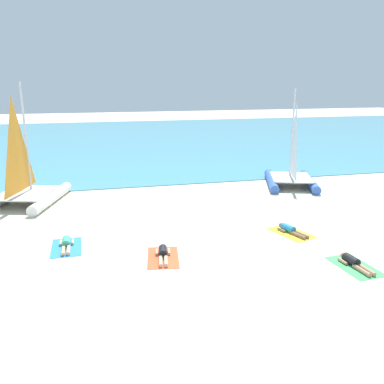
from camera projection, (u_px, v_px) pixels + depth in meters
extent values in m
plane|color=beige|center=(171.00, 190.00, 23.83)|extent=(120.00, 120.00, 0.00)
cube|color=#4C9EB7|center=(133.00, 140.00, 43.41)|extent=(120.00, 40.00, 0.05)
cylinder|color=white|center=(5.00, 197.00, 21.32)|extent=(1.87, 4.58, 0.53)
cylinder|color=white|center=(51.00, 198.00, 21.18)|extent=(1.87, 4.58, 0.53)
cube|color=silver|center=(26.00, 193.00, 20.96)|extent=(3.19, 3.55, 0.07)
cylinder|color=silver|center=(26.00, 138.00, 20.88)|extent=(0.11, 0.11, 5.52)
pyramid|color=orange|center=(16.00, 144.00, 19.87)|extent=(0.78, 2.34, 4.63)
cylinder|color=blue|center=(271.00, 181.00, 24.87)|extent=(1.88, 4.26, 0.50)
cylinder|color=blue|center=(310.00, 182.00, 24.66)|extent=(1.88, 4.26, 0.50)
cube|color=silver|center=(291.00, 177.00, 24.49)|extent=(3.05, 3.36, 0.06)
cylinder|color=silver|center=(292.00, 133.00, 24.42)|extent=(0.10, 0.10, 5.16)
pyramid|color=white|center=(295.00, 138.00, 23.48)|extent=(0.80, 2.17, 4.33)
cube|color=#338CD8|center=(66.00, 247.00, 15.60)|extent=(1.12, 1.91, 0.01)
cylinder|color=#3FB28C|center=(66.00, 242.00, 15.74)|extent=(0.31, 0.62, 0.30)
sphere|color=#D8AD84|center=(67.00, 238.00, 16.12)|extent=(0.22, 0.22, 0.22)
cylinder|color=#D8AD84|center=(63.00, 250.00, 15.13)|extent=(0.15, 0.78, 0.14)
cylinder|color=#D8AD84|center=(68.00, 250.00, 15.18)|extent=(0.15, 0.78, 0.14)
cylinder|color=#D8AD84|center=(61.00, 243.00, 15.86)|extent=(0.11, 0.45, 0.10)
cylinder|color=#D8AD84|center=(73.00, 242.00, 15.96)|extent=(0.11, 0.45, 0.10)
cube|color=#EA5933|center=(163.00, 257.00, 14.70)|extent=(1.38, 2.05, 0.01)
cylinder|color=black|center=(163.00, 251.00, 14.86)|extent=(0.39, 0.66, 0.30)
sphere|color=#D8AD84|center=(163.00, 247.00, 15.25)|extent=(0.22, 0.22, 0.22)
cylinder|color=#D8AD84|center=(161.00, 261.00, 14.24)|extent=(0.26, 0.79, 0.14)
cylinder|color=#D8AD84|center=(166.00, 261.00, 14.26)|extent=(0.26, 0.79, 0.14)
cylinder|color=#D8AD84|center=(157.00, 252.00, 15.01)|extent=(0.17, 0.46, 0.10)
cylinder|color=#D8AD84|center=(169.00, 252.00, 15.05)|extent=(0.17, 0.46, 0.10)
cube|color=yellow|center=(291.00, 233.00, 17.05)|extent=(1.63, 2.14, 0.01)
cylinder|color=#268CCC|center=(288.00, 228.00, 17.18)|extent=(0.47, 0.68, 0.30)
sphere|color=#8C6647|center=(281.00, 225.00, 17.51)|extent=(0.22, 0.22, 0.22)
cylinder|color=#8C6647|center=(298.00, 235.00, 16.62)|extent=(0.37, 0.79, 0.14)
cylinder|color=#8C6647|center=(301.00, 234.00, 16.71)|extent=(0.37, 0.79, 0.14)
cylinder|color=#8C6647|center=(282.00, 230.00, 17.22)|extent=(0.23, 0.46, 0.10)
cylinder|color=#8C6647|center=(289.00, 228.00, 17.44)|extent=(0.23, 0.46, 0.10)
cube|color=#4CB266|center=(355.00, 266.00, 14.00)|extent=(1.24, 1.98, 0.01)
cylinder|color=black|center=(351.00, 260.00, 14.14)|extent=(0.35, 0.64, 0.30)
sphere|color=tan|center=(343.00, 255.00, 14.52)|extent=(0.22, 0.22, 0.22)
cylinder|color=tan|center=(362.00, 270.00, 13.54)|extent=(0.20, 0.79, 0.14)
cylinder|color=tan|center=(366.00, 270.00, 13.59)|extent=(0.20, 0.79, 0.14)
cylinder|color=tan|center=(343.00, 261.00, 14.24)|extent=(0.13, 0.46, 0.10)
cylinder|color=tan|center=(353.00, 260.00, 14.37)|extent=(0.13, 0.46, 0.10)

